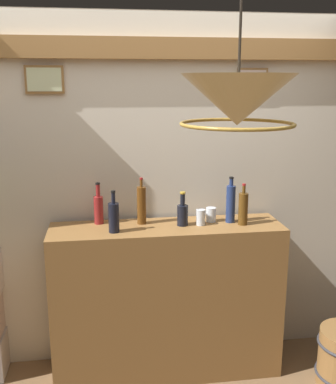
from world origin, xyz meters
TOP-DOWN VIEW (x-y plane):
  - panelled_rear_partition at (-0.00, 1.10)m, footprint 3.51×0.15m
  - bar_shelf_unit at (0.00, 0.81)m, footprint 1.58×0.41m
  - liquor_bottle_whiskey at (0.52, 0.78)m, footprint 0.07×0.07m
  - liquor_bottle_gin at (0.11, 0.82)m, footprint 0.07×0.07m
  - liquor_bottle_vermouth at (0.45, 0.84)m, footprint 0.06×0.06m
  - liquor_bottle_rye at (-0.16, 0.90)m, footprint 0.06×0.06m
  - liquor_bottle_amaro at (-0.45, 0.94)m, footprint 0.06×0.06m
  - liquor_bottle_sherry at (-0.36, 0.74)m, footprint 0.07×0.07m
  - glass_tumbler_rocks at (0.32, 0.88)m, footprint 0.07×0.07m
  - glass_tumbler_highball at (0.23, 0.81)m, footprint 0.06×0.06m
  - pendant_lamp at (0.17, -0.17)m, footprint 0.50×0.50m

SIDE VIEW (x-z plane):
  - bar_shelf_unit at x=0.00m, z-range 0.00..1.10m
  - glass_tumbler_rocks at x=0.32m, z-range 1.10..1.20m
  - glass_tumbler_highball at x=0.23m, z-range 1.10..1.20m
  - liquor_bottle_gin at x=0.11m, z-range 1.06..1.30m
  - liquor_bottle_sherry at x=-0.36m, z-range 1.06..1.34m
  - liquor_bottle_amaro at x=-0.45m, z-range 1.06..1.35m
  - liquor_bottle_whiskey at x=0.52m, z-range 1.07..1.35m
  - liquor_bottle_rye at x=-0.16m, z-range 1.07..1.39m
  - liquor_bottle_vermouth at x=0.45m, z-range 1.07..1.39m
  - panelled_rear_partition at x=0.00m, z-range 0.07..2.57m
  - pendant_lamp at x=0.17m, z-range 1.69..2.24m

